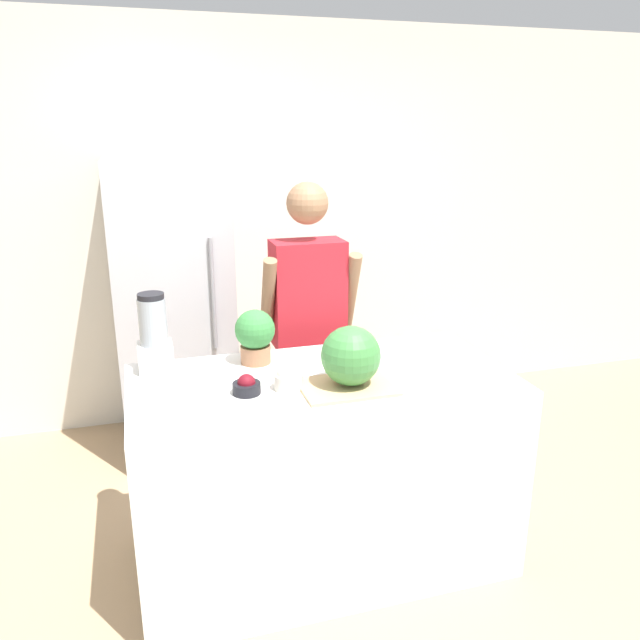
# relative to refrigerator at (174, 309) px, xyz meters

# --- Properties ---
(ground_plane) EXTENTS (14.00, 14.00, 0.00)m
(ground_plane) POSITION_rel_refrigerator_xyz_m (0.54, -1.73, -0.89)
(ground_plane) COLOR tan
(wall_back) EXTENTS (8.00, 0.06, 2.60)m
(wall_back) POSITION_rel_refrigerator_xyz_m (0.54, 0.42, 0.41)
(wall_back) COLOR silver
(wall_back) RESTS_ON ground_plane
(counter_island) EXTENTS (1.65, 0.82, 0.91)m
(counter_island) POSITION_rel_refrigerator_xyz_m (0.54, -1.32, -0.44)
(counter_island) COLOR white
(counter_island) RESTS_ON ground_plane
(refrigerator) EXTENTS (0.66, 0.77, 1.78)m
(refrigerator) POSITION_rel_refrigerator_xyz_m (0.00, 0.00, 0.00)
(refrigerator) COLOR #B7B7BC
(refrigerator) RESTS_ON ground_plane
(person) EXTENTS (0.52, 0.27, 1.68)m
(person) POSITION_rel_refrigerator_xyz_m (0.68, -0.60, -0.02)
(person) COLOR gray
(person) RESTS_ON ground_plane
(cutting_board) EXTENTS (0.38, 0.28, 0.01)m
(cutting_board) POSITION_rel_refrigerator_xyz_m (0.61, -1.46, 0.02)
(cutting_board) COLOR tan
(cutting_board) RESTS_ON counter_island
(watermelon) EXTENTS (0.25, 0.25, 0.25)m
(watermelon) POSITION_rel_refrigerator_xyz_m (0.63, -1.45, 0.15)
(watermelon) COLOR #3D7F3D
(watermelon) RESTS_ON cutting_board
(bowl_cherries) EXTENTS (0.12, 0.12, 0.08)m
(bowl_cherries) POSITION_rel_refrigerator_xyz_m (0.20, -1.39, 0.05)
(bowl_cherries) COLOR black
(bowl_cherries) RESTS_ON counter_island
(bowl_cream) EXTENTS (0.12, 0.12, 0.12)m
(bowl_cream) POSITION_rel_refrigerator_xyz_m (0.37, -1.40, 0.07)
(bowl_cream) COLOR beige
(bowl_cream) RESTS_ON counter_island
(blender) EXTENTS (0.15, 0.15, 0.35)m
(blender) POSITION_rel_refrigerator_xyz_m (-0.14, -1.02, 0.17)
(blender) COLOR silver
(blender) RESTS_ON counter_island
(potted_plant) EXTENTS (0.18, 0.18, 0.25)m
(potted_plant) POSITION_rel_refrigerator_xyz_m (0.30, -1.06, 0.15)
(potted_plant) COLOR #996647
(potted_plant) RESTS_ON counter_island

